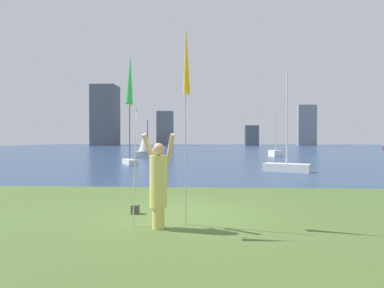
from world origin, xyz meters
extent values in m
cube|color=navy|center=(0.00, 62.27, -0.06)|extent=(120.00, 115.47, 0.12)
cube|color=#263316|center=(0.00, 4.53, -0.02)|extent=(120.00, 0.70, 0.02)
cylinder|color=#D8CC66|center=(-0.50, -1.42, 0.23)|extent=(0.26, 0.26, 0.46)
cylinder|color=#D8CC66|center=(-0.50, -1.42, 1.00)|extent=(0.37, 0.37, 1.09)
sphere|color=#D1A889|center=(-0.50, -1.42, 1.67)|extent=(0.26, 0.26, 0.26)
cylinder|color=#D1A889|center=(-0.74, -1.26, 1.70)|extent=(0.27, 0.42, 0.63)
cylinder|color=#D1A889|center=(-0.26, -1.26, 1.70)|extent=(0.27, 0.42, 0.63)
cylinder|color=#B2B2B7|center=(-1.06, -1.17, 1.30)|extent=(0.02, 0.39, 2.58)
cone|color=green|center=(-1.06, -1.61, 3.11)|extent=(0.16, 0.30, 1.02)
sphere|color=yellow|center=(-1.06, -1.54, 2.61)|extent=(0.06, 0.06, 0.06)
cylinder|color=#B2B2B7|center=(0.06, -1.17, 1.45)|extent=(0.02, 0.20, 2.90)
cone|color=yellow|center=(0.06, -0.96, 3.67)|extent=(0.16, 0.25, 1.54)
sphere|color=yellow|center=(0.06, -1.00, 2.90)|extent=(0.06, 0.06, 0.06)
cube|color=#4C4742|center=(-1.30, -0.10, 0.11)|extent=(0.19, 0.17, 0.22)
cube|color=white|center=(5.08, 11.08, 0.24)|extent=(2.76, 1.94, 0.48)
cylinder|color=silver|center=(5.08, 11.08, 3.19)|extent=(0.08, 0.08, 5.42)
cube|color=white|center=(7.90, 28.60, 0.34)|extent=(1.29, 2.10, 0.67)
cylinder|color=silver|center=(7.90, 28.60, 2.66)|extent=(0.06, 0.06, 3.99)
cube|color=silver|center=(-5.48, 16.35, 0.18)|extent=(1.65, 2.32, 0.36)
cylinder|color=#47474C|center=(-5.48, 16.35, 3.11)|extent=(0.07, 0.07, 5.49)
cube|color=white|center=(-5.91, 25.86, 0.31)|extent=(3.03, 1.07, 0.62)
cylinder|color=#47474C|center=(-5.91, 25.86, 2.27)|extent=(0.09, 0.09, 3.30)
cone|color=silver|center=(-6.13, 25.82, 1.71)|extent=(1.72, 1.72, 2.19)
cube|color=#565B66|center=(-32.36, 93.88, 9.45)|extent=(7.59, 7.54, 18.91)
cube|color=slate|center=(-13.67, 96.46, 5.46)|extent=(5.07, 3.83, 10.92)
cube|color=#565B66|center=(13.99, 97.10, 3.18)|extent=(4.28, 3.59, 6.36)
cube|color=gray|center=(31.35, 97.93, 6.40)|extent=(5.67, 3.71, 12.79)
camera|label=1|loc=(0.58, -8.27, 1.88)|focal=30.68mm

